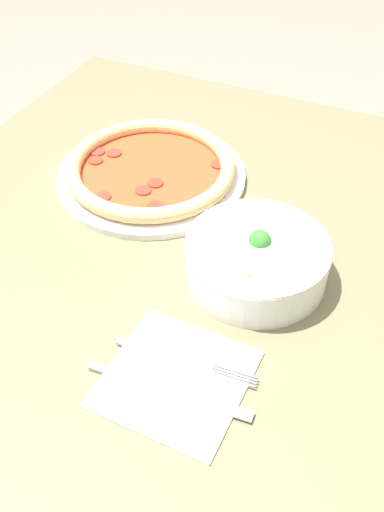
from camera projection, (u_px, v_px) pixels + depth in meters
name	position (u px, v px, depth m)	size (l,w,h in m)	color
ground_plane	(198.00, 498.00, 1.34)	(8.00, 8.00, 0.00)	gray
dining_table	(200.00, 318.00, 0.89)	(1.10, 1.05, 0.76)	#706B4C
pizza	(151.00, 170.00, 0.98)	(0.33, 0.33, 0.04)	white
bowl	(257.00, 258.00, 0.79)	(0.20, 0.20, 0.08)	white
napkin	(176.00, 379.00, 0.69)	(0.17, 0.17, 0.00)	white
fork	(183.00, 361.00, 0.70)	(0.03, 0.18, 0.00)	silver
knife	(161.00, 388.00, 0.68)	(0.03, 0.21, 0.01)	silver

